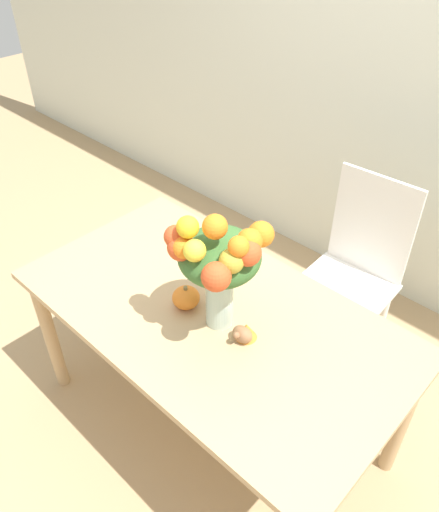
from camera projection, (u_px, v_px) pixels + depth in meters
The scene contains 7 objects.
ground_plane at pixel (213, 420), 2.35m from camera, with size 12.00×12.00×0.00m, color tan.
wall_back at pixel (423, 58), 2.35m from camera, with size 8.00×0.06×2.70m.
dining_table at pixel (211, 326), 1.96m from camera, with size 1.53×0.83×0.72m.
flower_vase at pixel (219, 260), 1.66m from camera, with size 0.31×0.33×0.50m.
pumpkin at pixel (186, 298), 1.90m from camera, with size 0.11×0.11×0.10m.
turkey_figurine at pixel (245, 332), 1.77m from camera, with size 0.08×0.11×0.06m.
dining_chair_near_window at pixel (352, 274), 2.41m from camera, with size 0.44×0.44×0.99m.
Camera 1 is at (0.97, -0.98, 2.06)m, focal length 35.00 mm.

